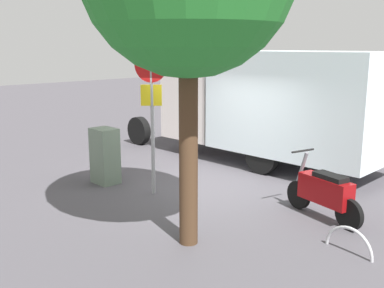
{
  "coord_description": "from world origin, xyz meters",
  "views": [
    {
      "loc": [
        -6.85,
        7.04,
        3.15
      ],
      "look_at": [
        0.25,
        0.11,
        1.0
      ],
      "focal_mm": 42.36,
      "sensor_mm": 36.0,
      "label": 1
    }
  ],
  "objects_px": {
    "utility_cabinet": "(105,156)",
    "bike_rack_hoop": "(348,252)",
    "box_truck_near": "(269,103)",
    "motorcycle": "(325,192)",
    "stop_sign": "(152,97)"
  },
  "relations": [
    {
      "from": "motorcycle",
      "to": "utility_cabinet",
      "type": "distance_m",
      "value": 5.01
    },
    {
      "from": "stop_sign",
      "to": "bike_rack_hoop",
      "type": "height_order",
      "value": "stop_sign"
    },
    {
      "from": "utility_cabinet",
      "to": "bike_rack_hoop",
      "type": "bearing_deg",
      "value": -173.75
    },
    {
      "from": "box_truck_near",
      "to": "bike_rack_hoop",
      "type": "xyz_separation_m",
      "value": [
        -4.21,
        3.57,
        -1.65
      ]
    },
    {
      "from": "box_truck_near",
      "to": "utility_cabinet",
      "type": "bearing_deg",
      "value": 68.99
    },
    {
      "from": "utility_cabinet",
      "to": "bike_rack_hoop",
      "type": "xyz_separation_m",
      "value": [
        -5.75,
        -0.63,
        -0.65
      ]
    },
    {
      "from": "box_truck_near",
      "to": "stop_sign",
      "type": "relative_size",
      "value": 2.53
    },
    {
      "from": "utility_cabinet",
      "to": "stop_sign",
      "type": "bearing_deg",
      "value": -168.23
    },
    {
      "from": "box_truck_near",
      "to": "motorcycle",
      "type": "xyz_separation_m",
      "value": [
        -3.2,
        2.6,
        -1.13
      ]
    },
    {
      "from": "box_truck_near",
      "to": "bike_rack_hoop",
      "type": "bearing_deg",
      "value": 138.81
    },
    {
      "from": "stop_sign",
      "to": "bike_rack_hoop",
      "type": "distance_m",
      "value": 4.85
    },
    {
      "from": "stop_sign",
      "to": "bike_rack_hoop",
      "type": "relative_size",
      "value": 3.73
    },
    {
      "from": "motorcycle",
      "to": "stop_sign",
      "type": "relative_size",
      "value": 0.56
    },
    {
      "from": "motorcycle",
      "to": "bike_rack_hoop",
      "type": "height_order",
      "value": "motorcycle"
    },
    {
      "from": "utility_cabinet",
      "to": "bike_rack_hoop",
      "type": "height_order",
      "value": "utility_cabinet"
    }
  ]
}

